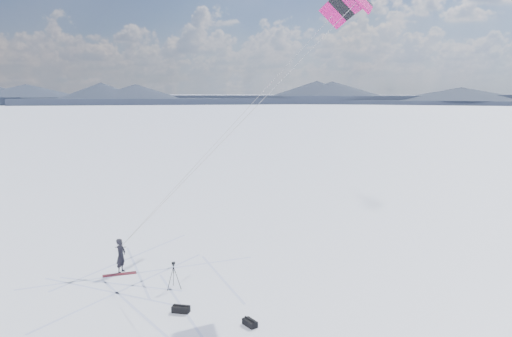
% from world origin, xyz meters
% --- Properties ---
extents(ground, '(1800.00, 1800.00, 0.00)m').
position_xyz_m(ground, '(0.00, 0.00, 0.00)').
color(ground, white).
extents(horizon_hills, '(704.00, 705.94, 8.00)m').
position_xyz_m(horizon_hills, '(-0.00, 0.00, 3.00)').
color(horizon_hills, '#1B2435').
rests_on(horizon_hills, ground).
extents(snow_tracks, '(17.62, 14.39, 0.01)m').
position_xyz_m(snow_tracks, '(-0.56, -0.72, 0.00)').
color(snow_tracks, '#ADB8E0').
rests_on(snow_tracks, ground).
extents(snowkiter, '(0.43, 0.64, 1.75)m').
position_xyz_m(snowkiter, '(-3.03, 1.58, 0.00)').
color(snowkiter, black).
rests_on(snowkiter, ground).
extents(snowboard, '(1.56, 1.12, 0.04)m').
position_xyz_m(snowboard, '(-2.97, 1.24, 0.02)').
color(snowboard, maroon).
rests_on(snowboard, ground).
extents(tripod, '(0.60, 0.67, 1.28)m').
position_xyz_m(tripod, '(0.33, 0.16, 0.83)').
color(tripod, black).
rests_on(tripod, ground).
extents(gear_bag_a, '(0.72, 0.34, 0.32)m').
position_xyz_m(gear_bag_a, '(1.53, -2.15, 0.14)').
color(gear_bag_a, black).
rests_on(gear_bag_a, ground).
extents(gear_bag_b, '(0.70, 0.67, 0.30)m').
position_xyz_m(gear_bag_b, '(4.59, -2.72, 0.13)').
color(gear_bag_b, black).
rests_on(gear_bag_b, ground).
extents(power_kite, '(12.24, 6.19, 12.83)m').
position_xyz_m(power_kite, '(7.83, 4.99, 13.26)').
color(power_kite, '#C80E6A').
rests_on(power_kite, ground).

